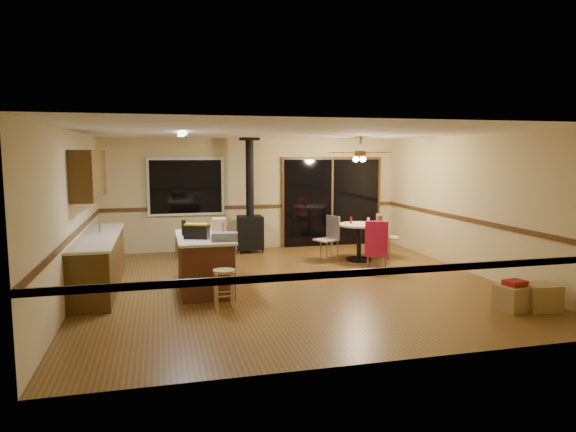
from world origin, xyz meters
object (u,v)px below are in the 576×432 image
object	(u,v)px
bar_stool	(224,289)
chair_left	(330,233)
chair_right	(380,231)
dining_table	(359,236)
box_corner_a	(514,298)
kitchen_island	(205,263)
wood_stove	(250,220)
chair_near	(377,239)
toolbox_black	(197,232)
box_corner_b	(540,297)
toolbox_grey	(225,237)
box_under_window	(191,247)
blue_bucket	(222,292)

from	to	relation	value
bar_stool	chair_left	bearing A→B (deg)	48.05
chair_left	chair_right	world-z (taller)	same
dining_table	box_corner_a	distance (m)	3.91
kitchen_island	wood_stove	bearing A→B (deg)	66.91
wood_stove	chair_near	world-z (taller)	wood_stove
toolbox_black	box_corner_b	size ratio (longest dim) A/B	0.81
wood_stove	dining_table	world-z (taller)	wood_stove
wood_stove	dining_table	bearing A→B (deg)	-35.67
chair_near	dining_table	bearing A→B (deg)	90.96
bar_stool	chair_left	world-z (taller)	chair_left
box_corner_b	bar_stool	bearing A→B (deg)	165.43
toolbox_grey	bar_stool	world-z (taller)	toolbox_grey
chair_near	toolbox_grey	bearing A→B (deg)	-158.10
toolbox_black	chair_left	distance (m)	3.50
dining_table	box_under_window	world-z (taller)	dining_table
box_under_window	box_corner_b	world-z (taller)	box_under_window
toolbox_black	dining_table	distance (m)	3.95
bar_stool	chair_left	distance (m)	3.88
bar_stool	box_under_window	bearing A→B (deg)	93.42
bar_stool	chair_near	distance (m)	3.72
bar_stool	box_under_window	xyz separation A→B (m)	(-0.24, 4.01, -0.07)
wood_stove	toolbox_grey	xyz separation A→B (m)	(-1.03, -3.59, 0.23)
toolbox_black	chair_left	world-z (taller)	toolbox_black
toolbox_grey	toolbox_black	distance (m)	0.52
wood_stove	box_corner_b	bearing A→B (deg)	-58.41
toolbox_grey	bar_stool	size ratio (longest dim) A/B	0.69
bar_stool	chair_left	xyz separation A→B (m)	(2.58, 2.87, 0.30)
chair_left	chair_right	xyz separation A→B (m)	(1.13, -0.03, 0.01)
bar_stool	dining_table	bearing A→B (deg)	40.64
wood_stove	blue_bucket	bearing A→B (deg)	-106.47
box_under_window	wood_stove	bearing A→B (deg)	8.64
chair_left	box_corner_a	bearing A→B (deg)	-69.59
toolbox_grey	chair_left	size ratio (longest dim) A/B	0.77
toolbox_black	bar_stool	bearing A→B (deg)	-71.90
chair_right	box_corner_a	bearing A→B (deg)	-85.08
toolbox_black	toolbox_grey	bearing A→B (deg)	-38.83
chair_left	toolbox_grey	bearing A→B (deg)	-137.89
bar_stool	chair_right	world-z (taller)	chair_right
box_corner_a	toolbox_black	bearing A→B (deg)	155.22
dining_table	chair_near	world-z (taller)	chair_near
chair_left	chair_near	distance (m)	1.18
chair_near	kitchen_island	bearing A→B (deg)	-168.20
toolbox_grey	blue_bucket	size ratio (longest dim) A/B	1.51
kitchen_island	toolbox_grey	distance (m)	0.79
box_under_window	chair_left	bearing A→B (deg)	-21.91
kitchen_island	blue_bucket	size ratio (longest dim) A/B	6.27
kitchen_island	box_corner_b	world-z (taller)	kitchen_island
chair_near	chair_left	bearing A→B (deg)	121.62
toolbox_black	blue_bucket	world-z (taller)	toolbox_black
chair_right	toolbox_grey	bearing A→B (deg)	-148.50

